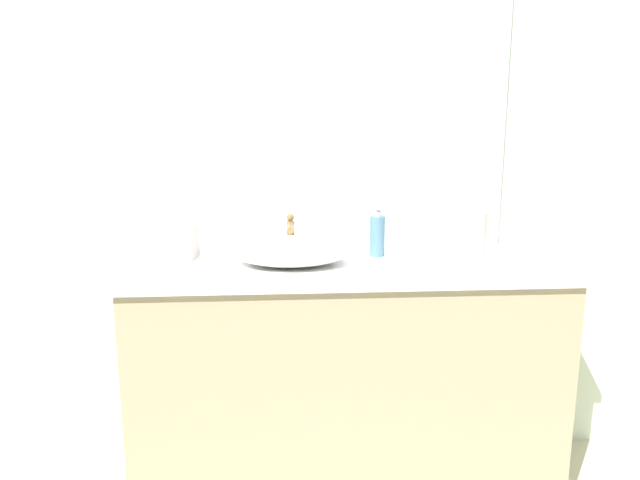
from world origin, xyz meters
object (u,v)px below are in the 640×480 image
sink_basin (292,251)px  candle_jar (417,253)px  lotion_bottle (479,232)px  soap_dispenser (377,233)px  tissue_box (178,239)px

sink_basin → candle_jar: sink_basin is taller
lotion_bottle → soap_dispenser: bearing=-178.8°
sink_basin → tissue_box: size_ratio=2.51×
soap_dispenser → tissue_box: bearing=178.7°
sink_basin → soap_dispenser: 0.33m
soap_dispenser → sink_basin: bearing=-161.5°
soap_dispenser → lotion_bottle: size_ratio=1.15×
soap_dispenser → tissue_box: soap_dispenser is taller
lotion_bottle → candle_jar: (-0.24, -0.05, -0.06)m
lotion_bottle → tissue_box: 1.08m
candle_jar → tissue_box: bearing=176.3°
soap_dispenser → lotion_bottle: soap_dispenser is taller
lotion_bottle → tissue_box: (-1.08, 0.01, -0.01)m
soap_dispenser → lotion_bottle: bearing=1.2°
sink_basin → candle_jar: bearing=8.1°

